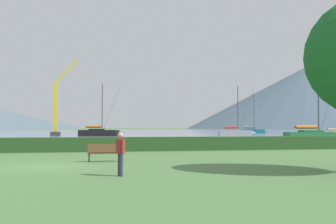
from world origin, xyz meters
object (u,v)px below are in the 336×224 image
Objects in this scene: sailboat_slip_0 at (99,132)px; person_standing_walker at (120,150)px; park_bench_near_path at (105,152)px; dock_crane at (57,112)px; sailboat_slip_6 at (315,135)px; sailboat_slip_2 at (236,132)px; sailboat_slip_1 at (252,131)px.

sailboat_slip_0 is 6.32× the size of person_standing_walker.
sailboat_slip_0 is 5.82× the size of park_bench_near_path.
sailboat_slip_0 is 11.60m from dock_crane.
dock_crane is at bearing 162.66° from sailboat_slip_0.
sailboat_slip_6 is at bearing 34.70° from person_standing_walker.
sailboat_slip_6 reaches higher than person_standing_walker.
sailboat_slip_2 is at bearing 18.74° from sailboat_slip_0.
sailboat_slip_6 is 42.52m from person_standing_walker.
sailboat_slip_6 is at bearing 39.96° from park_bench_near_path.
sailboat_slip_6 reaches higher than park_bench_near_path.
sailboat_slip_0 is 28.98m from sailboat_slip_2.
dock_crane is (-37.84, 5.56, 4.28)m from sailboat_slip_2.
sailboat_slip_2 reaches higher than person_standing_walker.
sailboat_slip_1 is 102.60m from person_standing_walker.
park_bench_near_path is (-44.94, -86.11, -0.16)m from sailboat_slip_1.
sailboat_slip_1 is 1.02× the size of sailboat_slip_6.
person_standing_walker reaches higher than park_bench_near_path.
person_standing_walker is 0.10× the size of dock_crane.
sailboat_slip_1 reaches higher than park_bench_near_path.
sailboat_slip_6 is at bearing -81.72° from sailboat_slip_2.
sailboat_slip_0 is 58.69m from park_bench_near_path.
sailboat_slip_2 is at bearing 92.52° from sailboat_slip_6.
sailboat_slip_1 is 30.82m from sailboat_slip_2.
sailboat_slip_1 is at bearing 21.84° from dock_crane.
person_standing_walker is at bearing -103.05° from sailboat_slip_2.
sailboat_slip_2 is 6.53× the size of person_standing_walker.
park_bench_near_path is at bearing 79.00° from person_standing_walker.
park_bench_near_path is (-28.13, -25.91, -0.19)m from sailboat_slip_6.
sailboat_slip_0 is 0.88× the size of sailboat_slip_1.
dock_crane is at bearing 94.43° from park_bench_near_path.
sailboat_slip_0 reaches higher than person_standing_walker.
sailboat_slip_2 is (-15.19, -26.82, -0.01)m from sailboat_slip_1.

